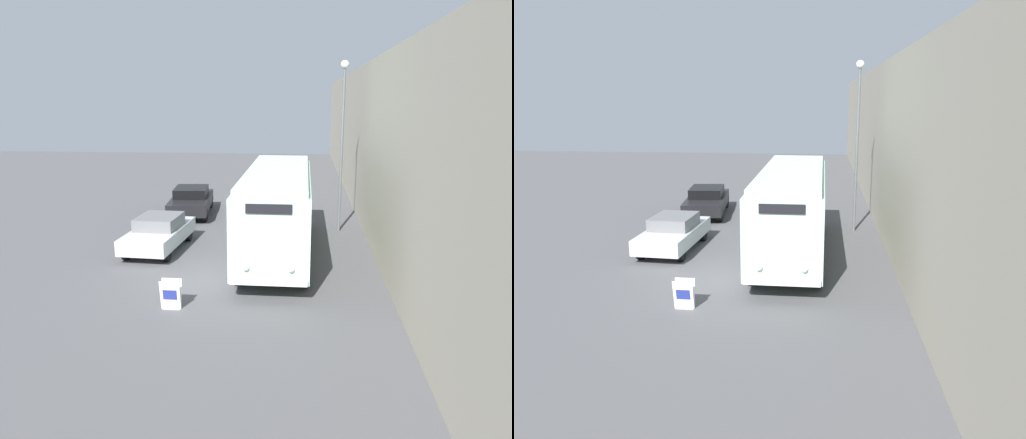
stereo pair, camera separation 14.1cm
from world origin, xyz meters
The scene contains 7 objects.
ground_plane centered at (0.00, 0.00, 0.00)m, with size 80.00×80.00×0.00m, color #4C4C4F.
building_wall_right centered at (5.71, 10.00, 3.77)m, with size 0.30×60.00×7.53m.
vintage_bus centered at (1.83, 3.30, 1.90)m, with size 2.44×9.76×3.34m.
sign_board centered at (-0.93, -2.27, 0.43)m, with size 0.58×0.33×0.88m.
streetlamp centered at (4.45, 7.08, 4.77)m, with size 0.36×0.36×7.52m.
parked_car_near centered at (-2.93, 3.45, 0.71)m, with size 2.08×4.37×1.37m.
parked_car_mid centered at (-3.03, 9.72, 0.75)m, with size 2.40×4.83×1.43m.
Camera 2 is at (2.95, -15.38, 5.91)m, focal length 35.00 mm.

